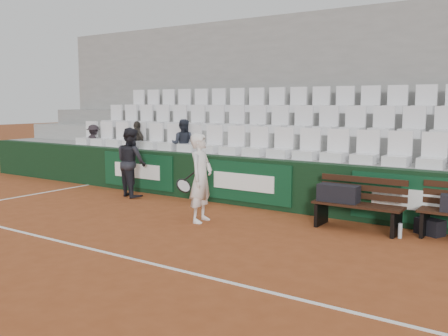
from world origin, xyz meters
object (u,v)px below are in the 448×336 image
(ball_kid, at_px, (131,162))
(spectator_b, at_px, (137,125))
(water_bottle_far, at_px, (400,231))
(tennis_player, at_px, (201,178))
(spectator_a, at_px, (93,126))
(water_bottle_near, at_px, (319,216))
(sports_bag_ground, at_px, (430,227))
(sports_bag_left, at_px, (338,193))
(spectator_c, at_px, (183,125))
(bench_left, at_px, (357,217))

(ball_kid, distance_m, spectator_b, 1.64)
(water_bottle_far, distance_m, tennis_player, 3.47)
(spectator_a, bearing_deg, water_bottle_near, 177.03)
(water_bottle_near, bearing_deg, ball_kid, -179.58)
(sports_bag_ground, bearing_deg, spectator_b, 173.55)
(water_bottle_near, xyz_separation_m, spectator_b, (-5.50, 1.10, 1.43))
(ball_kid, height_order, spectator_a, spectator_a)
(sports_bag_left, distance_m, ball_kid, 5.00)
(tennis_player, bearing_deg, spectator_a, 157.49)
(sports_bag_ground, distance_m, water_bottle_far, 0.61)
(sports_bag_left, relative_size, ball_kid, 0.44)
(sports_bag_ground, bearing_deg, water_bottle_near, -171.45)
(spectator_a, height_order, spectator_c, spectator_c)
(ball_kid, bearing_deg, sports_bag_ground, -158.91)
(spectator_b, bearing_deg, bench_left, -176.07)
(sports_bag_left, xyz_separation_m, water_bottle_far, (1.08, -0.11, -0.48))
(water_bottle_near, bearing_deg, spectator_a, 171.24)
(water_bottle_near, bearing_deg, spectator_c, 164.59)
(sports_bag_ground, xyz_separation_m, spectator_c, (-5.82, 0.83, 1.47))
(spectator_a, bearing_deg, tennis_player, 163.29)
(sports_bag_left, bearing_deg, water_bottle_near, 164.30)
(water_bottle_far, height_order, ball_kid, ball_kid)
(bench_left, xyz_separation_m, sports_bag_ground, (1.09, 0.37, -0.09))
(water_bottle_far, xyz_separation_m, spectator_a, (-8.63, 1.33, 1.38))
(sports_bag_ground, bearing_deg, spectator_a, 174.73)
(water_bottle_near, distance_m, ball_kid, 4.65)
(bench_left, distance_m, water_bottle_far, 0.76)
(sports_bag_left, height_order, spectator_b, spectator_b)
(water_bottle_far, relative_size, spectator_b, 0.21)
(ball_kid, relative_size, spectator_c, 1.32)
(tennis_player, height_order, spectator_b, spectator_b)
(bench_left, relative_size, water_bottle_far, 6.25)
(bench_left, relative_size, water_bottle_near, 5.82)
(bench_left, relative_size, spectator_b, 1.34)
(tennis_player, bearing_deg, spectator_c, 134.70)
(bench_left, xyz_separation_m, ball_kid, (-5.34, 0.06, 0.57))
(ball_kid, bearing_deg, bench_left, -162.34)
(bench_left, bearing_deg, sports_bag_left, -177.82)
(sports_bag_ground, bearing_deg, sports_bag_left, -164.92)
(sports_bag_left, bearing_deg, spectator_b, 168.37)
(spectator_c, bearing_deg, water_bottle_far, 143.96)
(bench_left, bearing_deg, tennis_player, -158.29)
(tennis_player, bearing_deg, sports_bag_ground, 20.87)
(sports_bag_left, distance_m, tennis_player, 2.43)
(sports_bag_ground, height_order, water_bottle_near, sports_bag_ground)
(spectator_b, xyz_separation_m, spectator_c, (1.50, 0.00, 0.04))
(spectator_c, bearing_deg, bench_left, 143.34)
(tennis_player, xyz_separation_m, spectator_b, (-3.69, 2.21, 0.76))
(water_bottle_far, height_order, spectator_b, spectator_b)
(bench_left, bearing_deg, spectator_b, 169.11)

